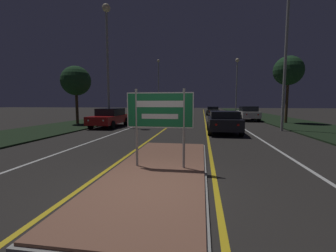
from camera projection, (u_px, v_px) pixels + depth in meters
The scene contains 22 objects.
ground_plane at pixel (147, 191), 4.83m from camera, with size 160.00×160.00×0.00m, color #282623.
median_island at pixel (160, 169), 6.36m from camera, with size 2.59×7.51×0.10m.
verge_left at pixel (109, 119), 25.91m from camera, with size 5.00×100.00×0.08m.
verge_right at pixel (284, 121), 23.07m from camera, with size 5.00×100.00×0.08m.
centre_line_yellow_left at pixel (182, 117), 29.64m from camera, with size 0.12×70.00×0.01m.
centre_line_yellow_right at pixel (205, 117), 29.19m from camera, with size 0.12×70.00×0.01m.
lane_line_white_left at pixel (162, 117), 30.04m from camera, with size 0.12×70.00×0.01m.
lane_line_white_right at pixel (226, 118), 28.78m from camera, with size 0.12×70.00×0.01m.
edge_line_white_left at pixel (140, 117), 30.49m from camera, with size 0.10×70.00×0.01m.
edge_line_white_right at pixel (250, 118), 28.33m from camera, with size 0.10×70.00×0.01m.
highway_sign at pixel (160, 113), 6.19m from camera, with size 1.86×0.07×2.19m.
streetlight_left_near at pixel (107, 41), 17.57m from camera, with size 0.64×0.64×9.51m.
streetlight_left_far at pixel (158, 81), 38.90m from camera, with size 0.47×0.47×9.31m.
streetlight_right_near at pixel (287, 30), 14.55m from camera, with size 0.57×0.57×9.95m.
streetlight_right_far at pixel (237, 76), 35.40m from camera, with size 0.60×0.60×8.83m.
car_receding_0 at pixel (224, 121), 14.02m from camera, with size 1.99×4.12×1.38m.
car_receding_1 at pixel (248, 113), 23.88m from camera, with size 1.88×4.66×1.53m.
car_receding_2 at pixel (213, 111), 34.40m from camera, with size 1.93×4.21×1.32m.
car_approaching_0 at pixel (110, 117), 17.76m from camera, with size 1.91×4.69×1.45m.
car_approaching_1 at pixel (176, 110), 32.86m from camera, with size 1.93×4.11×1.51m.
roadside_palm_left at pixel (76, 81), 19.27m from camera, with size 2.51×2.51×4.96m.
roadside_palm_right at pixel (288, 71), 19.98m from camera, with size 2.58×2.58×5.96m.
Camera 1 is at (1.16, -4.54, 1.90)m, focal length 24.00 mm.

